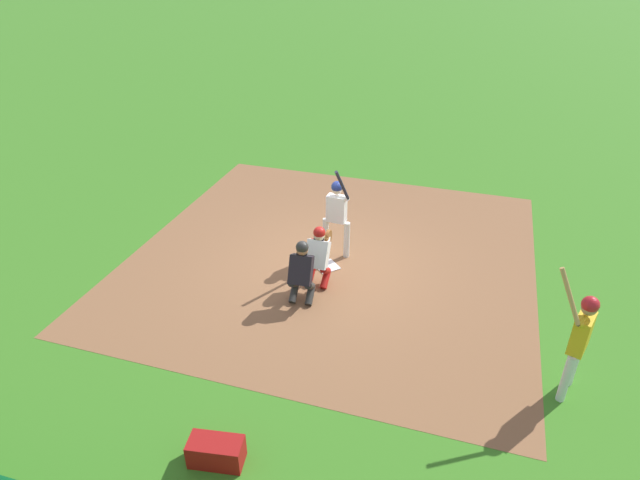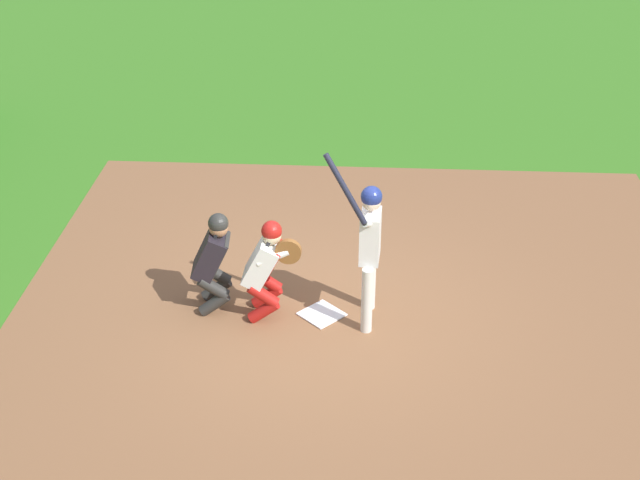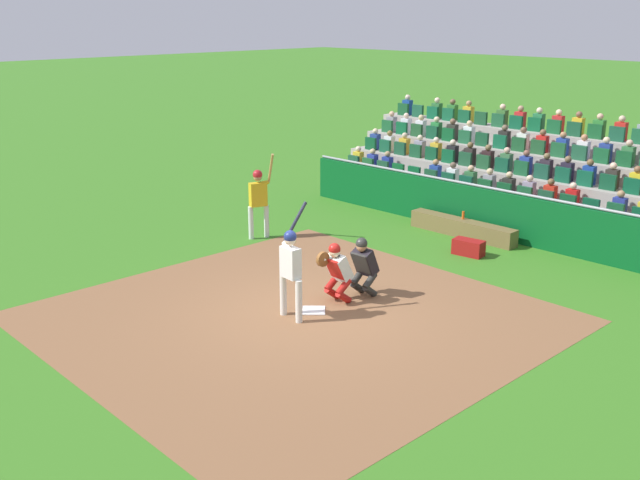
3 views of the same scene
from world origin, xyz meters
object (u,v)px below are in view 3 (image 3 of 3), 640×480
at_px(home_plate_marker, 314,310).
at_px(equipment_duffel_bag, 468,247).
at_px(on_deck_batter, 259,196).
at_px(home_plate_umpire, 364,264).
at_px(water_bottle_on_bench, 463,215).
at_px(batter_at_plate, 291,264).
at_px(dugout_bench, 462,228).
at_px(catcher_crouching, 337,269).

xyz_separation_m(home_plate_marker, equipment_duffel_bag, (-0.12, -5.04, 0.17)).
bearing_deg(home_plate_marker, on_deck_batter, -28.19).
height_order(home_plate_umpire, equipment_duffel_bag, home_plate_umpire).
relative_size(home_plate_marker, home_plate_umpire, 0.34).
bearing_deg(water_bottle_on_bench, home_plate_umpire, 101.90).
height_order(batter_at_plate, home_plate_umpire, batter_at_plate).
distance_m(batter_at_plate, water_bottle_on_bench, 6.90).
relative_size(water_bottle_on_bench, on_deck_batter, 0.09).
bearing_deg(home_plate_umpire, water_bottle_on_bench, -78.10).
bearing_deg(on_deck_batter, batter_at_plate, 146.34).
bearing_deg(home_plate_umpire, dugout_bench, -78.31).
bearing_deg(equipment_duffel_bag, dugout_bench, -57.71).
bearing_deg(catcher_crouching, batter_at_plate, 87.40).
bearing_deg(equipment_duffel_bag, home_plate_marker, 80.62).
bearing_deg(on_deck_batter, home_plate_umpire, 166.36).
bearing_deg(batter_at_plate, dugout_bench, -83.05).
bearing_deg(water_bottle_on_bench, on_deck_batter, 47.75).
bearing_deg(water_bottle_on_bench, home_plate_marker, 98.30).
relative_size(dugout_bench, equipment_duffel_bag, 4.18).
distance_m(batter_at_plate, home_plate_umpire, 1.86).
xyz_separation_m(home_plate_marker, home_plate_umpire, (-0.14, -1.27, 0.68)).
relative_size(batter_at_plate, water_bottle_on_bench, 10.47).
relative_size(batter_at_plate, home_plate_umpire, 1.71).
bearing_deg(home_plate_marker, home_plate_umpire, -96.23).
bearing_deg(water_bottle_on_bench, catcher_crouching, 99.15).
xyz_separation_m(batter_at_plate, catcher_crouching, (-0.05, -1.18, -0.37)).
bearing_deg(dugout_bench, water_bottle_on_bench, -61.55).
relative_size(catcher_crouching, equipment_duffel_bag, 1.75).
distance_m(dugout_bench, water_bottle_on_bench, 0.33).
distance_m(equipment_duffel_bag, on_deck_batter, 5.37).
distance_m(catcher_crouching, water_bottle_on_bench, 5.72).
distance_m(batter_at_plate, equipment_duffel_bag, 5.65).
height_order(home_plate_marker, on_deck_batter, on_deck_batter).
bearing_deg(batter_at_plate, on_deck_batter, -33.66).
relative_size(home_plate_marker, water_bottle_on_bench, 2.11).
distance_m(home_plate_umpire, on_deck_batter, 4.75).
bearing_deg(home_plate_marker, catcher_crouching, -89.34).
bearing_deg(water_bottle_on_bench, batter_at_plate, 97.16).
xyz_separation_m(batter_at_plate, equipment_duffel_bag, (-0.18, -5.57, -0.89)).
bearing_deg(catcher_crouching, dugout_bench, -81.07).
xyz_separation_m(dugout_bench, water_bottle_on_bench, (0.03, -0.06, 0.32)).
xyz_separation_m(catcher_crouching, water_bottle_on_bench, (0.91, -5.65, -0.17)).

